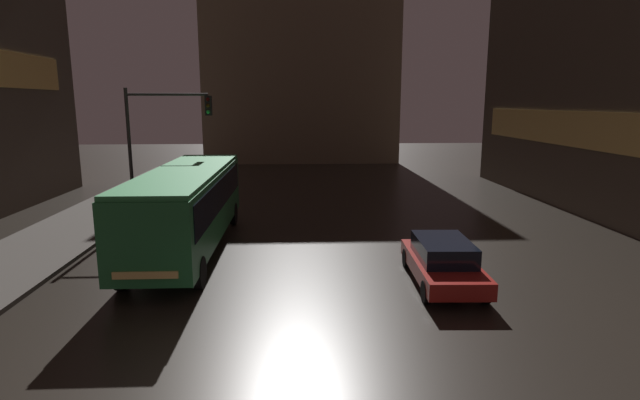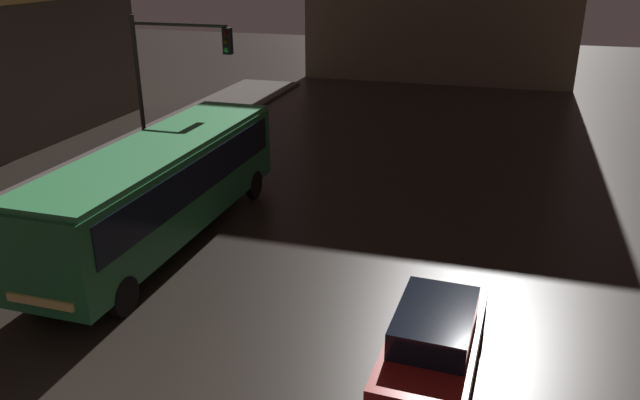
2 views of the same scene
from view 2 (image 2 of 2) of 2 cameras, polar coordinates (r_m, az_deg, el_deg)
name	(u,v)px [view 2 (image 2 of 2)]	position (r m, az deg, el deg)	size (l,w,h in m)	color
sidewalk_left	(23,211)	(23.56, -25.52, -0.95)	(4.00, 48.00, 0.15)	#47423D
bus_near	(163,181)	(19.24, -14.19, 1.67)	(2.67, 11.13, 3.12)	#236B38
car_taxi	(434,337)	(13.71, 10.37, -12.21)	(2.04, 4.60, 1.41)	maroon
traffic_light_main	(170,71)	(23.79, -13.53, 11.36)	(3.93, 0.35, 6.24)	#2D2D2D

